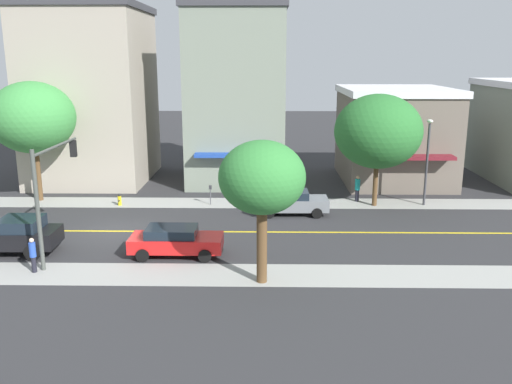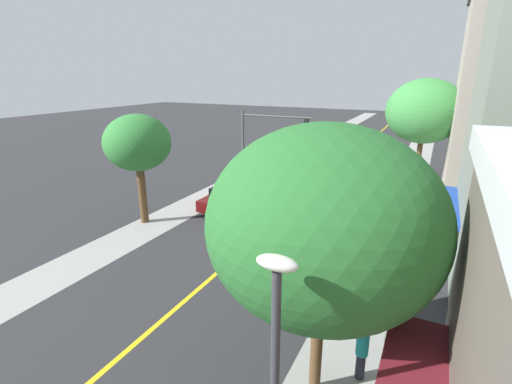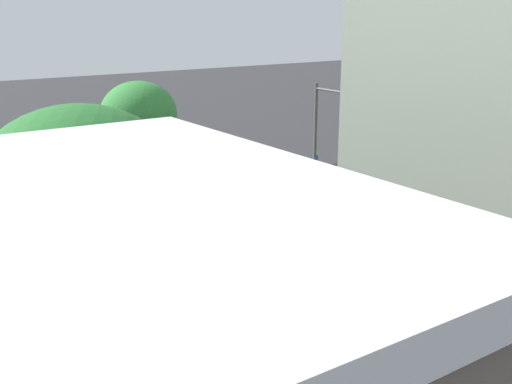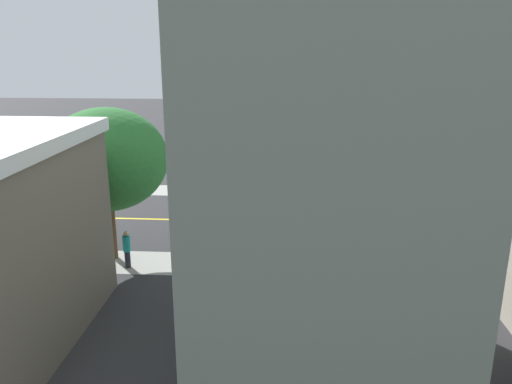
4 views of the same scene
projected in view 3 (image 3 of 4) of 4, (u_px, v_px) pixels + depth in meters
The scene contains 14 objects.
ground_plane at pixel (362, 212), 31.15m from camera, with size 140.00×140.00×0.00m, color #2D2D30.
sidewalk_left at pixel (468, 251), 26.20m from camera, with size 2.65×126.00×0.01m, color #9E9E99.
sidewalk_right at pixel (286, 184), 36.10m from camera, with size 2.65×126.00×0.01m, color #9E9E99.
road_centerline_stripe at pixel (362, 212), 31.15m from camera, with size 0.20×126.00×0.00m, color yellow.
street_tree_left_near at pixel (139, 115), 30.77m from camera, with size 3.71×3.71×6.30m.
street_tree_left_far at pixel (82, 196), 16.54m from camera, with size 5.65×5.65×7.37m.
fire_hydrant at pixel (471, 231), 27.28m from camera, with size 0.44×0.24×0.82m.
parking_meter at pixel (375, 253), 23.63m from camera, with size 0.12×0.18×1.32m.
traffic_light_mast at pixel (338, 118), 34.10m from camera, with size 5.67×0.32×5.67m.
red_sedan_right_curb at pixel (250, 193), 31.67m from camera, with size 2.10×4.59×1.46m.
grey_sedan_left_curb at pixel (224, 268), 22.48m from camera, with size 2.12×4.49×1.51m.
black_pickup_truck at pixel (377, 167), 36.15m from camera, with size 2.46×5.58×1.82m.
pedestrian_blue_shirt at pixel (315, 165), 36.83m from camera, with size 0.30×0.30×1.65m.
pedestrian_teal_shirt at pixel (141, 339), 17.38m from camera, with size 0.36×0.36×1.79m.
Camera 3 is at (-21.43, 21.10, 9.71)m, focal length 44.40 mm.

